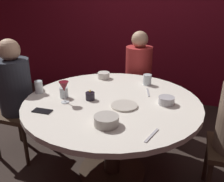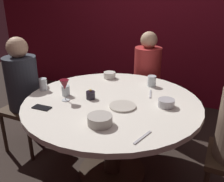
{
  "view_description": "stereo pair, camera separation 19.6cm",
  "coord_description": "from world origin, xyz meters",
  "px_view_note": "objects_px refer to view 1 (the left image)",
  "views": [
    {
      "loc": [
        0.59,
        -1.72,
        1.54
      ],
      "look_at": [
        0.0,
        0.0,
        0.8
      ],
      "focal_mm": 39.48,
      "sensor_mm": 36.0,
      "label": 1
    },
    {
      "loc": [
        0.77,
        -1.65,
        1.54
      ],
      "look_at": [
        0.0,
        0.0,
        0.8
      ],
      "focal_mm": 39.48,
      "sensor_mm": 36.0,
      "label": 2
    }
  ],
  "objects_px": {
    "cup_by_left_diner": "(64,93)",
    "seated_diner_left": "(15,87)",
    "candle_holder": "(90,96)",
    "bowl_salad_center": "(104,75)",
    "seated_diner_back": "(139,69)",
    "cup_near_candle": "(147,80)",
    "wine_glass": "(64,87)",
    "cell_phone": "(42,111)",
    "bowl_serving_large": "(166,101)",
    "bowl_small_white": "(106,121)",
    "dining_table": "(112,115)",
    "dinner_plate": "(124,106)",
    "cup_by_right_diner": "(39,87)"
  },
  "relations": [
    {
      "from": "dinner_plate",
      "to": "cup_by_left_diner",
      "type": "distance_m",
      "value": 0.52
    },
    {
      "from": "wine_glass",
      "to": "cell_phone",
      "type": "height_order",
      "value": "wine_glass"
    },
    {
      "from": "bowl_serving_large",
      "to": "dining_table",
      "type": "bearing_deg",
      "value": -171.22
    },
    {
      "from": "seated_diner_left",
      "to": "wine_glass",
      "type": "bearing_deg",
      "value": -14.82
    },
    {
      "from": "dinner_plate",
      "to": "cell_phone",
      "type": "xyz_separation_m",
      "value": [
        -0.55,
        -0.27,
        -0.0
      ]
    },
    {
      "from": "cell_phone",
      "to": "bowl_serving_large",
      "type": "xyz_separation_m",
      "value": [
        0.85,
        0.42,
        0.03
      ]
    },
    {
      "from": "candle_holder",
      "to": "bowl_salad_center",
      "type": "height_order",
      "value": "candle_holder"
    },
    {
      "from": "bowl_serving_large",
      "to": "cup_by_right_diner",
      "type": "xyz_separation_m",
      "value": [
        -1.07,
        -0.12,
        0.02
      ]
    },
    {
      "from": "bowl_serving_large",
      "to": "cup_by_right_diner",
      "type": "relative_size",
      "value": 1.16
    },
    {
      "from": "cup_by_left_diner",
      "to": "seated_diner_left",
      "type": "bearing_deg",
      "value": 172.49
    },
    {
      "from": "bowl_salad_center",
      "to": "cup_by_left_diner",
      "type": "relative_size",
      "value": 1.39
    },
    {
      "from": "seated_diner_back",
      "to": "cup_by_left_diner",
      "type": "xyz_separation_m",
      "value": [
        -0.4,
        -1.03,
        0.06
      ]
    },
    {
      "from": "bowl_serving_large",
      "to": "bowl_small_white",
      "type": "relative_size",
      "value": 0.75
    },
    {
      "from": "wine_glass",
      "to": "candle_holder",
      "type": "bearing_deg",
      "value": 34.85
    },
    {
      "from": "seated_diner_left",
      "to": "cup_near_candle",
      "type": "bearing_deg",
      "value": 21.19
    },
    {
      "from": "cell_phone",
      "to": "bowl_serving_large",
      "type": "distance_m",
      "value": 0.95
    },
    {
      "from": "seated_diner_left",
      "to": "bowl_small_white",
      "type": "distance_m",
      "value": 1.12
    },
    {
      "from": "dining_table",
      "to": "seated_diner_back",
      "type": "relative_size",
      "value": 1.25
    },
    {
      "from": "dinner_plate",
      "to": "bowl_salad_center",
      "type": "distance_m",
      "value": 0.69
    },
    {
      "from": "dinner_plate",
      "to": "cell_phone",
      "type": "distance_m",
      "value": 0.61
    },
    {
      "from": "wine_glass",
      "to": "dinner_plate",
      "type": "xyz_separation_m",
      "value": [
        0.46,
        0.08,
        -0.12
      ]
    },
    {
      "from": "bowl_salad_center",
      "to": "cup_near_candle",
      "type": "height_order",
      "value": "cup_near_candle"
    },
    {
      "from": "candle_holder",
      "to": "cup_near_candle",
      "type": "distance_m",
      "value": 0.62
    },
    {
      "from": "seated_diner_back",
      "to": "cell_phone",
      "type": "bearing_deg",
      "value": -17.74
    },
    {
      "from": "bowl_small_white",
      "to": "candle_holder",
      "type": "bearing_deg",
      "value": 127.57
    },
    {
      "from": "seated_diner_left",
      "to": "bowl_serving_large",
      "type": "bearing_deg",
      "value": 2.73
    },
    {
      "from": "dining_table",
      "to": "bowl_small_white",
      "type": "distance_m",
      "value": 0.44
    },
    {
      "from": "dinner_plate",
      "to": "cell_phone",
      "type": "relative_size",
      "value": 1.47
    },
    {
      "from": "dining_table",
      "to": "cup_near_candle",
      "type": "distance_m",
      "value": 0.52
    },
    {
      "from": "bowl_serving_large",
      "to": "cup_near_candle",
      "type": "xyz_separation_m",
      "value": [
        -0.23,
        0.38,
        0.02
      ]
    },
    {
      "from": "bowl_small_white",
      "to": "cup_by_left_diner",
      "type": "bearing_deg",
      "value": 146.98
    },
    {
      "from": "bowl_serving_large",
      "to": "cup_near_candle",
      "type": "relative_size",
      "value": 1.26
    },
    {
      "from": "seated_diner_left",
      "to": "cup_by_right_diner",
      "type": "xyz_separation_m",
      "value": [
        0.3,
        -0.05,
        0.06
      ]
    },
    {
      "from": "bowl_serving_large",
      "to": "bowl_small_white",
      "type": "distance_m",
      "value": 0.56
    },
    {
      "from": "seated_diner_left",
      "to": "cup_near_candle",
      "type": "xyz_separation_m",
      "value": [
        1.15,
        0.45,
        0.05
      ]
    },
    {
      "from": "seated_diner_back",
      "to": "cup_near_candle",
      "type": "bearing_deg",
      "value": 21.23
    },
    {
      "from": "dining_table",
      "to": "bowl_salad_center",
      "type": "distance_m",
      "value": 0.58
    },
    {
      "from": "cell_phone",
      "to": "bowl_salad_center",
      "type": "distance_m",
      "value": 0.86
    },
    {
      "from": "dining_table",
      "to": "bowl_small_white",
      "type": "bearing_deg",
      "value": -76.55
    },
    {
      "from": "cell_phone",
      "to": "dining_table",
      "type": "bearing_deg",
      "value": 128.01
    },
    {
      "from": "dining_table",
      "to": "seated_diner_back",
      "type": "bearing_deg",
      "value": 90.0
    },
    {
      "from": "seated_diner_left",
      "to": "dinner_plate",
      "type": "bearing_deg",
      "value": -4.37
    },
    {
      "from": "wine_glass",
      "to": "cell_phone",
      "type": "relative_size",
      "value": 1.26
    },
    {
      "from": "seated_diner_back",
      "to": "cell_phone",
      "type": "distance_m",
      "value": 1.38
    },
    {
      "from": "bowl_salad_center",
      "to": "cup_by_left_diner",
      "type": "distance_m",
      "value": 0.58
    },
    {
      "from": "seated_diner_back",
      "to": "bowl_small_white",
      "type": "height_order",
      "value": "seated_diner_back"
    },
    {
      "from": "wine_glass",
      "to": "cup_by_left_diner",
      "type": "height_order",
      "value": "wine_glass"
    },
    {
      "from": "bowl_serving_large",
      "to": "bowl_small_white",
      "type": "height_order",
      "value": "bowl_small_white"
    },
    {
      "from": "dining_table",
      "to": "cup_near_candle",
      "type": "xyz_separation_m",
      "value": [
        0.2,
        0.45,
        0.19
      ]
    },
    {
      "from": "seated_diner_left",
      "to": "cell_phone",
      "type": "height_order",
      "value": "seated_diner_left"
    }
  ]
}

